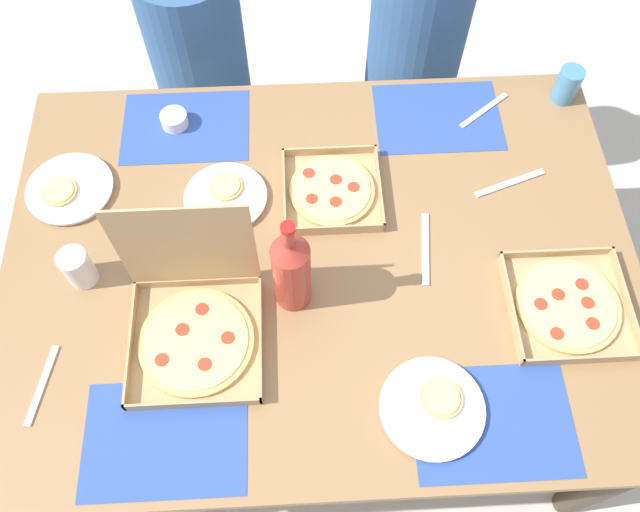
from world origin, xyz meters
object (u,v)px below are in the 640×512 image
Objects in this scene: pizza_box_center at (568,306)px; plate_middle at (433,407)px; plate_far_left at (226,196)px; plate_far_right at (69,189)px; condiment_bowl at (174,120)px; diner_right_seat at (412,66)px; soda_bottle at (291,270)px; cup_dark at (78,268)px; pizza_box_corner_left at (194,321)px; pizza_box_edge_far at (332,191)px; diner_left_seat at (204,77)px; cup_clear_left at (567,85)px.

pizza_box_center is 0.43m from plate_middle.
plate_far_right is (-0.42, 0.04, -0.00)m from plate_far_left.
diner_right_seat reaches higher than condiment_bowl.
condiment_bowl is (-0.32, 0.56, -0.11)m from soda_bottle.
cup_dark is 0.09× the size of diner_right_seat.
pizza_box_corner_left reaches higher than plate_far_left.
cup_dark is at bearing -147.69° from plate_far_left.
pizza_box_edge_far is 0.51m from condiment_bowl.
diner_right_seat is at bearing 0.00° from diner_left_seat.
pizza_box_edge_far is 0.71m from plate_far_right.
diner_left_seat is (-0.96, 1.02, -0.23)m from pizza_box_center.
pizza_box_center is 1.42m from diner_left_seat.
diner_right_seat is (0.76, 0.40, -0.22)m from condiment_bowl.
cup_dark is at bearing -104.44° from diner_left_seat.
pizza_box_corner_left is 4.52× the size of condiment_bowl.
pizza_box_edge_far is 2.44× the size of cup_dark.
diner_left_seat reaches higher than cup_clear_left.
soda_bottle is 0.53m from cup_dark.
pizza_box_center is 0.90m from pizza_box_corner_left.
diner_right_seat reaches higher than plate_far_right.
diner_left_seat reaches higher than condiment_bowl.
plate_middle is at bearing -72.17° from pizza_box_edge_far.
plate_far_right is at bearing 176.69° from pizza_box_edge_far.
plate_far_left is (0.06, 0.37, -0.04)m from pizza_box_corner_left.
plate_middle is 1.03m from cup_clear_left.
plate_far_left is 2.09× the size of cup_clear_left.
pizza_box_center is 2.71× the size of cup_clear_left.
diner_left_seat reaches higher than plate_far_right.
cup_dark is 1.39× the size of condiment_bowl.
pizza_box_corner_left is at bearing -146.68° from cup_clear_left.
pizza_box_center is at bearing -32.37° from condiment_bowl.
pizza_box_corner_left is at bearing 157.85° from plate_middle.
pizza_box_edge_far is (-0.55, 0.36, 0.00)m from pizza_box_center.
soda_bottle is at bearing 135.52° from plate_middle.
pizza_box_corner_left is 1.45× the size of plate_middle.
pizza_box_edge_far is at bearing 107.83° from plate_middle.
diner_right_seat is at bearing 27.86° from condiment_bowl.
soda_bottle is at bearing -114.37° from diner_right_seat.
plate_far_right is 0.69m from soda_bottle.
diner_right_seat is (0.32, 0.66, -0.22)m from pizza_box_edge_far.
diner_left_seat is at bearing 133.02° from pizza_box_center.
cup_dark is 0.52m from condiment_bowl.
pizza_box_corner_left is 0.33m from cup_dark.
pizza_box_edge_far is at bearing -156.29° from cup_clear_left.
diner_left_seat is at bearing 121.52° from pizza_box_edge_far.
diner_right_seat is at bearing 57.32° from pizza_box_corner_left.
plate_middle is at bearing -51.27° from plate_far_left.
condiment_bowl is at bearing 39.01° from plate_far_right.
diner_right_seat is (0.43, 0.96, -0.34)m from soda_bottle.
pizza_box_edge_far is at bearing 69.40° from soda_bottle.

